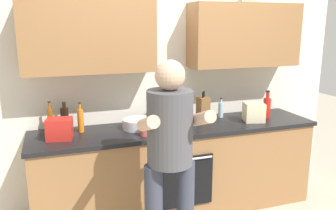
{
  "coord_description": "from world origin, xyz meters",
  "views": [
    {
      "loc": [
        -1.14,
        -3.06,
        1.88
      ],
      "look_at": [
        -0.14,
        -0.1,
        1.15
      ],
      "focal_mm": 36.7,
      "sensor_mm": 36.0,
      "label": 1
    }
  ],
  "objects_px": {
    "person_standing": "(170,150)",
    "bottle_soy": "(65,119)",
    "bottle_syrup": "(51,120)",
    "cup_ceramic": "(145,130)",
    "cup_stoneware": "(248,111)",
    "knife_block": "(203,109)",
    "grocery_bag_rice": "(254,112)",
    "bottle_water": "(221,109)",
    "bottle_hotsauce": "(267,107)",
    "potted_herb": "(165,107)",
    "mixing_bowl": "(138,124)",
    "grocery_bag_crisps": "(60,129)",
    "bottle_juice": "(81,120)",
    "cup_coffee": "(176,125)"
  },
  "relations": [
    {
      "from": "person_standing",
      "to": "bottle_soy",
      "type": "xyz_separation_m",
      "value": [
        -0.71,
        0.99,
        0.04
      ]
    },
    {
      "from": "bottle_syrup",
      "to": "cup_ceramic",
      "type": "height_order",
      "value": "bottle_syrup"
    },
    {
      "from": "cup_stoneware",
      "to": "knife_block",
      "type": "relative_size",
      "value": 0.31
    },
    {
      "from": "cup_ceramic",
      "to": "grocery_bag_rice",
      "type": "xyz_separation_m",
      "value": [
        1.2,
        0.1,
        0.05
      ]
    },
    {
      "from": "bottle_water",
      "to": "cup_stoneware",
      "type": "xyz_separation_m",
      "value": [
        0.32,
        -0.04,
        -0.04
      ]
    },
    {
      "from": "bottle_hotsauce",
      "to": "knife_block",
      "type": "relative_size",
      "value": 0.93
    },
    {
      "from": "person_standing",
      "to": "knife_block",
      "type": "relative_size",
      "value": 5.16
    },
    {
      "from": "knife_block",
      "to": "grocery_bag_rice",
      "type": "distance_m",
      "value": 0.53
    },
    {
      "from": "bottle_soy",
      "to": "bottle_water",
      "type": "bearing_deg",
      "value": -0.91
    },
    {
      "from": "potted_herb",
      "to": "mixing_bowl",
      "type": "bearing_deg",
      "value": -164.83
    },
    {
      "from": "bottle_soy",
      "to": "bottle_hotsauce",
      "type": "bearing_deg",
      "value": -5.53
    },
    {
      "from": "cup_stoneware",
      "to": "grocery_bag_crisps",
      "type": "xyz_separation_m",
      "value": [
        -2.0,
        -0.17,
        0.04
      ]
    },
    {
      "from": "cup_stoneware",
      "to": "cup_ceramic",
      "type": "bearing_deg",
      "value": -166.17
    },
    {
      "from": "cup_stoneware",
      "to": "grocery_bag_crisps",
      "type": "relative_size",
      "value": 0.46
    },
    {
      "from": "bottle_juice",
      "to": "cup_coffee",
      "type": "xyz_separation_m",
      "value": [
        0.88,
        -0.2,
        -0.07
      ]
    },
    {
      "from": "cup_coffee",
      "to": "cup_ceramic",
      "type": "distance_m",
      "value": 0.35
    },
    {
      "from": "bottle_syrup",
      "to": "knife_block",
      "type": "height_order",
      "value": "knife_block"
    },
    {
      "from": "bottle_juice",
      "to": "bottle_water",
      "type": "distance_m",
      "value": 1.49
    },
    {
      "from": "knife_block",
      "to": "person_standing",
      "type": "bearing_deg",
      "value": -127.42
    },
    {
      "from": "knife_block",
      "to": "cup_ceramic",
      "type": "bearing_deg",
      "value": -160.21
    },
    {
      "from": "bottle_soy",
      "to": "cup_ceramic",
      "type": "height_order",
      "value": "bottle_soy"
    },
    {
      "from": "person_standing",
      "to": "bottle_juice",
      "type": "height_order",
      "value": "person_standing"
    },
    {
      "from": "bottle_soy",
      "to": "potted_herb",
      "type": "bearing_deg",
      "value": -3.78
    },
    {
      "from": "cup_ceramic",
      "to": "grocery_bag_rice",
      "type": "bearing_deg",
      "value": 4.68
    },
    {
      "from": "mixing_bowl",
      "to": "potted_herb",
      "type": "xyz_separation_m",
      "value": [
        0.3,
        0.08,
        0.13
      ]
    },
    {
      "from": "bottle_syrup",
      "to": "cup_ceramic",
      "type": "bearing_deg",
      "value": -24.45
    },
    {
      "from": "person_standing",
      "to": "knife_block",
      "type": "xyz_separation_m",
      "value": [
        0.66,
        0.86,
        0.06
      ]
    },
    {
      "from": "bottle_hotsauce",
      "to": "bottle_soy",
      "type": "distance_m",
      "value": 2.09
    },
    {
      "from": "mixing_bowl",
      "to": "potted_herb",
      "type": "height_order",
      "value": "potted_herb"
    },
    {
      "from": "bottle_water",
      "to": "grocery_bag_rice",
      "type": "distance_m",
      "value": 0.36
    },
    {
      "from": "cup_stoneware",
      "to": "grocery_bag_rice",
      "type": "bearing_deg",
      "value": -108.42
    },
    {
      "from": "person_standing",
      "to": "potted_herb",
      "type": "height_order",
      "value": "person_standing"
    },
    {
      "from": "bottle_hotsauce",
      "to": "bottle_soy",
      "type": "bearing_deg",
      "value": 174.47
    },
    {
      "from": "bottle_water",
      "to": "cup_ceramic",
      "type": "bearing_deg",
      "value": -159.66
    },
    {
      "from": "person_standing",
      "to": "cup_coffee",
      "type": "height_order",
      "value": "person_standing"
    },
    {
      "from": "person_standing",
      "to": "mixing_bowl",
      "type": "height_order",
      "value": "person_standing"
    },
    {
      "from": "potted_herb",
      "to": "grocery_bag_rice",
      "type": "bearing_deg",
      "value": -13.37
    },
    {
      "from": "person_standing",
      "to": "bottle_water",
      "type": "xyz_separation_m",
      "value": [
        0.91,
        0.96,
        0.01
      ]
    },
    {
      "from": "cup_ceramic",
      "to": "grocery_bag_crisps",
      "type": "bearing_deg",
      "value": 168.79
    },
    {
      "from": "bottle_syrup",
      "to": "potted_herb",
      "type": "height_order",
      "value": "bottle_syrup"
    },
    {
      "from": "potted_herb",
      "to": "bottle_hotsauce",
      "type": "bearing_deg",
      "value": -7.04
    },
    {
      "from": "bottle_water",
      "to": "cup_ceramic",
      "type": "relative_size",
      "value": 2.22
    },
    {
      "from": "cup_stoneware",
      "to": "bottle_syrup",
      "type": "bearing_deg",
      "value": 178.54
    },
    {
      "from": "bottle_hotsauce",
      "to": "mixing_bowl",
      "type": "distance_m",
      "value": 1.42
    },
    {
      "from": "bottle_hotsauce",
      "to": "mixing_bowl",
      "type": "height_order",
      "value": "bottle_hotsauce"
    },
    {
      "from": "cup_stoneware",
      "to": "grocery_bag_rice",
      "type": "xyz_separation_m",
      "value": [
        -0.07,
        -0.21,
        0.05
      ]
    },
    {
      "from": "bottle_syrup",
      "to": "potted_herb",
      "type": "distance_m",
      "value": 1.1
    },
    {
      "from": "cup_stoneware",
      "to": "grocery_bag_rice",
      "type": "distance_m",
      "value": 0.23
    },
    {
      "from": "bottle_juice",
      "to": "grocery_bag_crisps",
      "type": "height_order",
      "value": "bottle_juice"
    },
    {
      "from": "cup_ceramic",
      "to": "knife_block",
      "type": "height_order",
      "value": "knife_block"
    }
  ]
}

